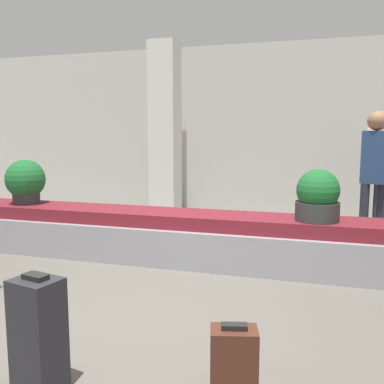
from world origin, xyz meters
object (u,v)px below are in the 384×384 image
Objects in this scene: suitcase_3 at (234,366)px; potted_plant_2 at (26,182)px; suitcase_2 at (38,335)px; traveler_1 at (375,166)px; potted_plant_1 at (318,197)px; pillar at (165,130)px; traveler_0 at (372,168)px.

suitcase_3 is 4.29m from potted_plant_2.
suitcase_2 is 0.40× the size of traveler_1.
suitcase_3 is 0.26× the size of traveler_1.
suitcase_2 is 1.28× the size of potted_plant_1.
suitcase_3 is (2.38, -5.33, -1.37)m from pillar.
traveler_1 is (3.49, -1.49, -0.49)m from pillar.
pillar is 3.65m from traveler_0.
suitcase_3 is 5.33m from traveler_0.
traveler_1 is at bearing 15.71° from potted_plant_2.
traveler_0 is (2.34, 5.34, 0.64)m from suitcase_2.
suitcase_3 is 0.29× the size of traveler_0.
traveler_0 is at bearing -68.08° from traveler_1.
traveler_0 reaches higher than suitcase_2.
suitcase_2 is 0.44× the size of traveler_0.
traveler_1 is at bearing 62.19° from potted_plant_1.
potted_plant_2 is at bearing 128.06° from suitcase_3.
traveler_1 is at bearing -23.16° from pillar.
traveler_1 is (0.70, 1.33, 0.26)m from potted_plant_1.
pillar is 6.00m from suitcase_3.
potted_plant_1 is 0.95× the size of potted_plant_2.
potted_plant_2 is at bearing 178.91° from potted_plant_1.
pillar is 3.00m from potted_plant_2.
pillar is 4.44× the size of suitcase_2.
potted_plant_2 is (-2.23, 2.79, 0.54)m from suitcase_2.
suitcase_2 is at bearing -51.36° from potted_plant_2.
suitcase_3 is at bearing -34.71° from traveler_0.
pillar is 1.93× the size of traveler_0.
traveler_0 is at bearing 78.63° from suitcase_2.
pillar is 1.76× the size of traveler_1.
potted_plant_2 is 0.33× the size of traveler_1.
traveler_1 reaches higher than potted_plant_1.
suitcase_3 is (1.13, 0.21, -0.12)m from suitcase_2.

